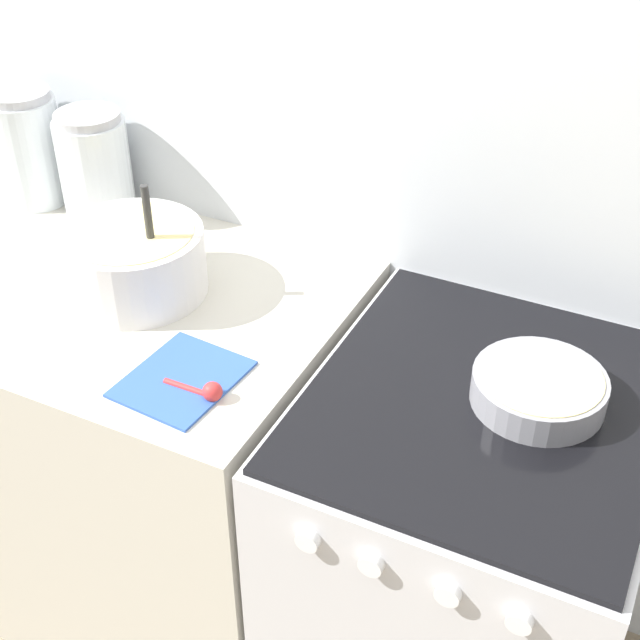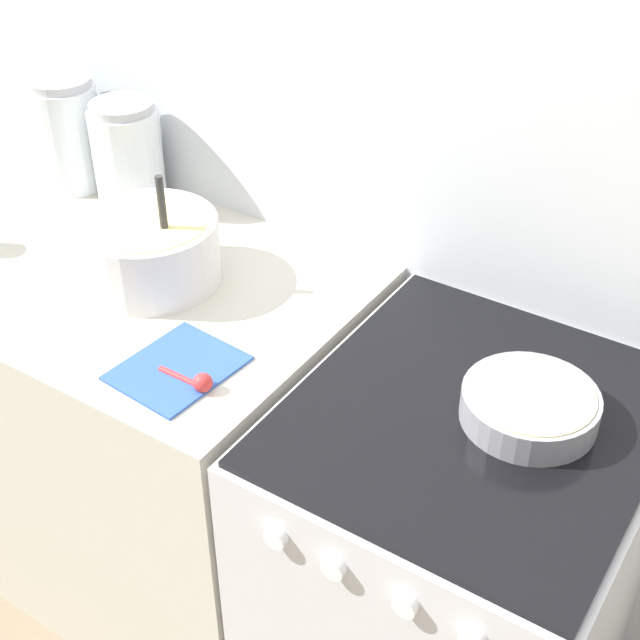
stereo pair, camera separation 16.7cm
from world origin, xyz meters
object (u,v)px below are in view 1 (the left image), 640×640
at_px(stove, 463,565).
at_px(baking_pan, 539,388).
at_px(storage_jar_middle, 96,173).
at_px(storage_jar_left, 30,154).
at_px(mixing_bowl, 133,258).

distance_m(stove, baking_pan, 0.48).
bearing_deg(storage_jar_middle, storage_jar_left, 180.00).
relative_size(mixing_bowl, storage_jar_middle, 1.15).
height_order(stove, mixing_bowl, mixing_bowl).
relative_size(storage_jar_left, storage_jar_middle, 1.07).
bearing_deg(baking_pan, storage_jar_middle, 169.01).
xyz_separation_m(stove, storage_jar_left, (-1.21, 0.25, 0.56)).
relative_size(stove, baking_pan, 3.80).
distance_m(storage_jar_left, storage_jar_middle, 0.19).
bearing_deg(storage_jar_middle, stove, -13.67).
bearing_deg(stove, mixing_bowl, 178.59).
height_order(stove, baking_pan, baking_pan).
relative_size(stove, storage_jar_middle, 3.48).
bearing_deg(storage_jar_left, stove, -11.55).
xyz_separation_m(baking_pan, storage_jar_middle, (-1.10, 0.21, 0.08)).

